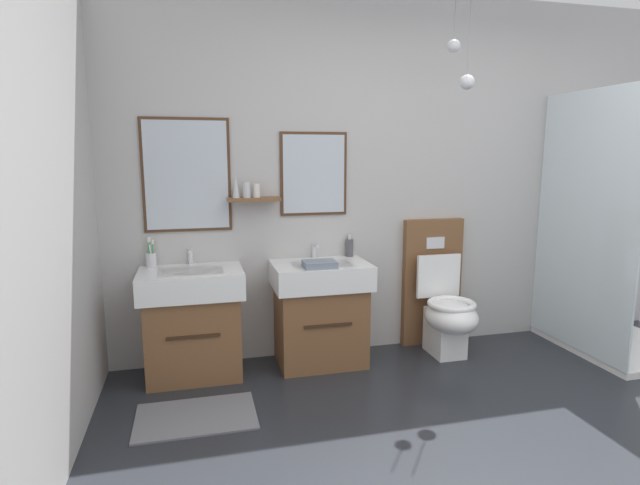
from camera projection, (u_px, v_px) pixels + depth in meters
name	position (u px, v px, depth m)	size (l,w,h in m)	color
wall_back	(402.00, 177.00, 3.88)	(4.65, 0.55, 2.65)	#B7B5B2
bath_mat	(196.00, 416.00, 2.91)	(0.68, 0.44, 0.01)	slate
vanity_sink_left	(193.00, 320.00, 3.41)	(0.68, 0.48, 0.74)	brown
tap_on_left_sink	(190.00, 254.00, 3.50)	(0.03, 0.13, 0.11)	silver
vanity_sink_right	(320.00, 311.00, 3.62)	(0.68, 0.48, 0.74)	brown
tap_on_right_sink	(314.00, 249.00, 3.71)	(0.03, 0.13, 0.11)	silver
toilet	(441.00, 303.00, 3.85)	(0.48, 0.62, 1.00)	brown
toothbrush_cup	(151.00, 258.00, 3.43)	(0.07, 0.07, 0.20)	silver
soap_dispenser	(349.00, 247.00, 3.78)	(0.06, 0.06, 0.17)	#4C4C51
folded_hand_towel	(320.00, 264.00, 3.41)	(0.22, 0.16, 0.04)	gray
shower_tray	(605.00, 296.00, 3.84)	(0.85, 0.99, 1.95)	white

